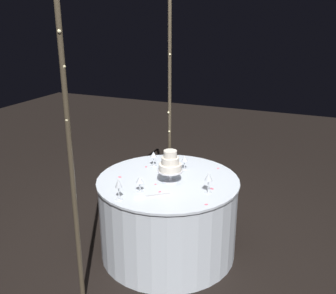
{
  "coord_description": "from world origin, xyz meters",
  "views": [
    {
      "loc": [
        -2.83,
        -1.21,
        2.1
      ],
      "look_at": [
        0.0,
        0.0,
        1.04
      ],
      "focal_mm": 40.72,
      "sensor_mm": 36.0,
      "label": 1
    }
  ],
  "objects": [
    {
      "name": "wine_glass_4",
      "position": [
        0.27,
        -0.05,
        0.84
      ],
      "size": [
        0.06,
        0.06,
        0.14
      ],
      "color": "silver",
      "rests_on": "main_table"
    },
    {
      "name": "wine_glass_3",
      "position": [
        0.24,
        0.25,
        0.84
      ],
      "size": [
        0.06,
        0.06,
        0.14
      ],
      "color": "silver",
      "rests_on": "main_table"
    },
    {
      "name": "rose_petal_6",
      "position": [
        0.36,
        0.17,
        0.74
      ],
      "size": [
        0.04,
        0.03,
        0.0
      ],
      "primitive_type": "ellipsoid",
      "rotation": [
        0.0,
        0.0,
        6.05
      ],
      "color": "#EA6B84",
      "rests_on": "main_table"
    },
    {
      "name": "cake_knife",
      "position": [
        -0.37,
        0.0,
        0.74
      ],
      "size": [
        0.2,
        0.24,
        0.01
      ],
      "color": "silver",
      "rests_on": "main_table"
    },
    {
      "name": "rose_petal_0",
      "position": [
        -0.15,
        0.05,
        0.74
      ],
      "size": [
        0.03,
        0.03,
        0.0
      ],
      "primitive_type": "ellipsoid",
      "rotation": [
        0.0,
        0.0,
        4.3
      ],
      "color": "#EA6B84",
      "rests_on": "main_table"
    },
    {
      "name": "wine_glass_2",
      "position": [
        -0.12,
        -0.41,
        0.87
      ],
      "size": [
        0.06,
        0.06,
        0.18
      ],
      "color": "silver",
      "rests_on": "main_table"
    },
    {
      "name": "rose_petal_7",
      "position": [
        0.08,
        0.03,
        0.74
      ],
      "size": [
        0.04,
        0.04,
        0.0
      ],
      "primitive_type": "ellipsoid",
      "rotation": [
        0.0,
        0.0,
        0.73
      ],
      "color": "#EA6B84",
      "rests_on": "main_table"
    },
    {
      "name": "decorative_arch",
      "position": [
        -0.0,
        0.35,
        1.51
      ],
      "size": [
        1.78,
        0.05,
        2.39
      ],
      "color": "#473D2D",
      "rests_on": "ground"
    },
    {
      "name": "rose_petal_2",
      "position": [
        0.53,
        0.17,
        0.74
      ],
      "size": [
        0.04,
        0.04,
        0.0
      ],
      "primitive_type": "ellipsoid",
      "rotation": [
        0.0,
        0.0,
        0.67
      ],
      "color": "#EA6B84",
      "rests_on": "main_table"
    },
    {
      "name": "main_table",
      "position": [
        0.0,
        0.0,
        0.37
      ],
      "size": [
        1.26,
        1.26,
        0.74
      ],
      "color": "silver",
      "rests_on": "ground"
    },
    {
      "name": "tiered_cake",
      "position": [
        -0.04,
        -0.04,
        0.9
      ],
      "size": [
        0.22,
        0.22,
        0.29
      ],
      "color": "silver",
      "rests_on": "main_table"
    },
    {
      "name": "rose_petal_1",
      "position": [
        -0.26,
        -0.04,
        0.74
      ],
      "size": [
        0.03,
        0.02,
        0.0
      ],
      "primitive_type": "ellipsoid",
      "rotation": [
        0.0,
        0.0,
        3.01
      ],
      "color": "#EA6B84",
      "rests_on": "main_table"
    },
    {
      "name": "rose_petal_8",
      "position": [
        0.1,
        -0.36,
        0.74
      ],
      "size": [
        0.03,
        0.02,
        0.0
      ],
      "primitive_type": "ellipsoid",
      "rotation": [
        0.0,
        0.0,
        6.2
      ],
      "color": "#EA6B84",
      "rests_on": "main_table"
    },
    {
      "name": "rose_petal_3",
      "position": [
        0.41,
        -0.34,
        0.74
      ],
      "size": [
        0.03,
        0.03,
        0.0
      ],
      "primitive_type": "ellipsoid",
      "rotation": [
        0.0,
        0.0,
        5.29
      ],
      "color": "#EA6B84",
      "rests_on": "main_table"
    },
    {
      "name": "wine_glass_1",
      "position": [
        -0.51,
        0.2,
        0.86
      ],
      "size": [
        0.06,
        0.06,
        0.18
      ],
      "color": "silver",
      "rests_on": "main_table"
    },
    {
      "name": "rose_petal_5",
      "position": [
        -0.33,
        -0.46,
        0.74
      ],
      "size": [
        0.04,
        0.04,
        0.0
      ],
      "primitive_type": "ellipsoid",
      "rotation": [
        0.0,
        0.0,
        5.39
      ],
      "color": "#EA6B84",
      "rests_on": "main_table"
    },
    {
      "name": "rose_petal_10",
      "position": [
        0.18,
        0.31,
        0.74
      ],
      "size": [
        0.04,
        0.03,
        0.0
      ],
      "primitive_type": "ellipsoid",
      "rotation": [
        0.0,
        0.0,
        0.47
      ],
      "color": "#EA6B84",
      "rests_on": "main_table"
    },
    {
      "name": "wine_glass_0",
      "position": [
        -0.33,
        0.11,
        0.84
      ],
      "size": [
        0.06,
        0.06,
        0.14
      ],
      "color": "silver",
      "rests_on": "main_table"
    },
    {
      "name": "rose_petal_4",
      "position": [
        -0.04,
        -0.41,
        0.74
      ],
      "size": [
        0.04,
        0.05,
        0.0
      ],
      "primitive_type": "ellipsoid",
      "rotation": [
        0.0,
        0.0,
        4.24
      ],
      "color": "#EA6B84",
      "rests_on": "main_table"
    },
    {
      "name": "rose_petal_9",
      "position": [
        -0.13,
        0.41,
        0.74
      ],
      "size": [
        0.04,
        0.05,
        0.0
      ],
      "primitive_type": "ellipsoid",
      "rotation": [
        0.0,
        0.0,
        0.99
      ],
      "color": "#EA6B84",
      "rests_on": "main_table"
    },
    {
      "name": "ground_plane",
      "position": [
        0.0,
        0.0,
        0.0
      ],
      "size": [
        12.0,
        12.0,
        0.0
      ],
      "primitive_type": "plane",
      "color": "black"
    }
  ]
}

